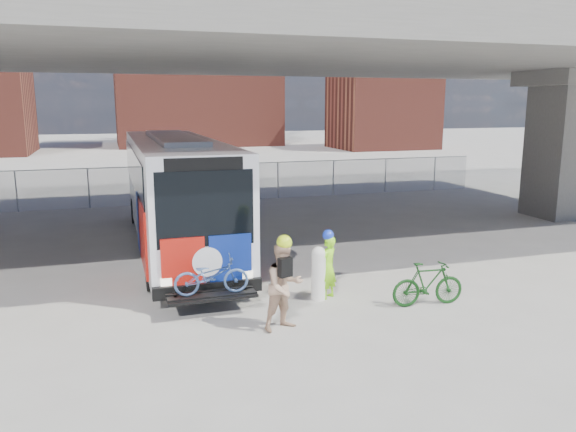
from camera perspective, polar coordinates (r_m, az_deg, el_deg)
name	(u,v)px	position (r m, az deg, el deg)	size (l,w,h in m)	color
ground	(264,271)	(16.05, -2.42, -5.65)	(160.00, 160.00, 0.00)	#9E9991
bus	(175,184)	(18.83, -11.38, 3.25)	(2.67, 12.90, 3.69)	silver
overpass	(231,46)	(19.33, -5.85, 16.80)	(40.00, 16.00, 7.95)	#605E59
chainlink_fence	(198,173)	(27.31, -9.12, 4.33)	(30.00, 0.06, 30.00)	gray
brick_buildings	(157,97)	(63.27, -13.19, 11.70)	(54.00, 22.00, 12.00)	maroon
smokestack	(255,39)	(72.53, -3.34, 17.49)	(2.20, 2.20, 25.00)	maroon
bollard	(319,271)	(13.64, 3.12, -5.63)	(0.34, 0.34, 1.32)	silver
cyclist_hivis	(328,265)	(13.72, 4.06, -5.02)	(0.68, 0.64, 1.72)	#95FF1A
cyclist_tan	(284,285)	(11.80, -0.37, -7.05)	(1.07, 0.94, 2.04)	tan
bike_parked	(428,284)	(13.67, 14.03, -6.71)	(0.50, 1.77, 1.06)	#143F15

